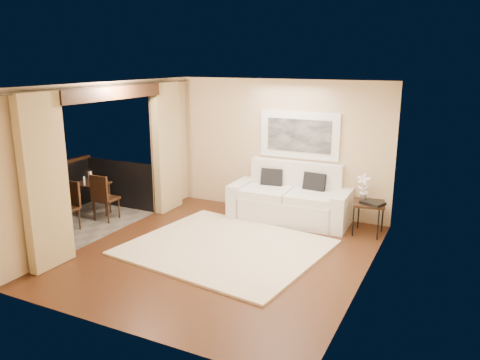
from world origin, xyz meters
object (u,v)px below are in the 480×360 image
Objects in this scene: balcony_chair_near at (69,202)px; ice_bucket at (89,175)px; side_table at (369,206)px; bistro_table at (92,187)px; sofa at (291,200)px; orchid at (364,187)px; balcony_chair_far at (102,195)px.

balcony_chair_near reaches higher than ice_bucket.
ice_bucket is at bearing -167.48° from side_table.
bistro_table is at bearing -165.55° from side_table.
bistro_table is at bearing 103.95° from balcony_chair_near.
ice_bucket is at bearing -162.67° from sofa.
balcony_chair_near is (-3.47, -2.35, 0.13)m from sofa.
orchid is 0.51× the size of balcony_chair_far.
orchid is at bearing 16.51° from bistro_table.
sofa is 2.51× the size of balcony_chair_far.
sofa is 1.55m from side_table.
bistro_table is (-3.70, -1.51, 0.19)m from sofa.
orchid is 0.52× the size of balcony_chair_near.
bistro_table is at bearing -163.49° from orchid.
sofa is at bearing 179.97° from orchid.
side_table is at bearing -163.36° from balcony_chair_far.
sofa is at bearing 174.08° from side_table.
bistro_table is at bearing -27.14° from balcony_chair_far.
balcony_chair_far reaches higher than bistro_table.
balcony_chair_near reaches higher than bistro_table.
sofa is 4.19m from balcony_chair_near.
balcony_chair_far is 0.67m from balcony_chair_near.
balcony_chair_near is 4.55× the size of ice_bucket.
balcony_chair_far is at bearing -25.48° from bistro_table.
bistro_table is at bearing -159.81° from sofa.
balcony_chair_far is 1.02× the size of balcony_chair_near.
orchid is 5.45m from ice_bucket.
bistro_table is at bearing -36.89° from ice_bucket.
balcony_chair_far is at bearing -153.74° from sofa.
ice_bucket is at bearing -165.52° from orchid.
sofa is 3.50× the size of bistro_table.
balcony_chair_far is at bearing -161.70° from side_table.
side_table is 5.40m from bistro_table.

